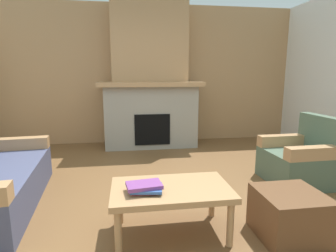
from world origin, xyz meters
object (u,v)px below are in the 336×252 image
(coffee_table, at_px, (171,193))
(ottoman, at_px, (289,215))
(armchair, at_px, (302,160))
(fireplace, at_px, (150,85))

(coffee_table, height_order, ottoman, coffee_table)
(armchair, relative_size, ottoman, 1.63)
(fireplace, xyz_separation_m, ottoman, (0.89, -3.27, -0.96))
(fireplace, distance_m, coffee_table, 3.18)
(fireplace, relative_size, armchair, 3.18)
(armchair, height_order, ottoman, armchair)
(armchair, xyz_separation_m, coffee_table, (-1.83, -0.91, 0.08))
(fireplace, relative_size, ottoman, 5.19)
(armchair, distance_m, ottoman, 1.40)
(armchair, xyz_separation_m, ottoman, (-0.86, -1.11, -0.09))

